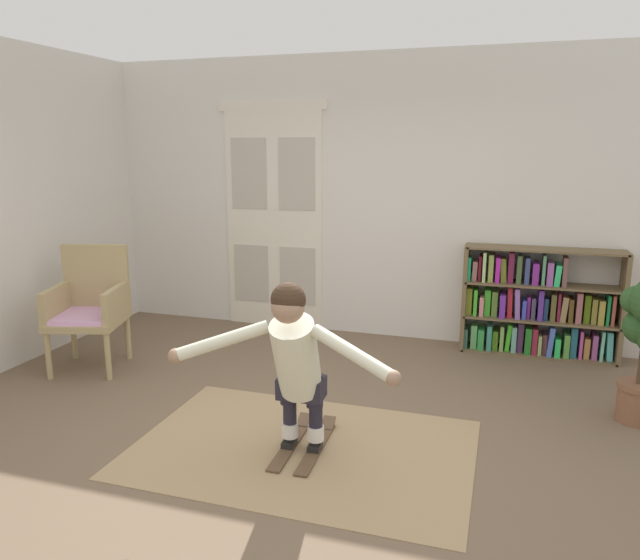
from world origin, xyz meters
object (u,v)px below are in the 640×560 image
object	(u,v)px
wicker_chair	(90,304)
person_skier	(295,356)
skis_pair	(304,443)
bookshelf	(535,308)

from	to	relation	value
wicker_chair	person_skier	bearing A→B (deg)	-24.01
wicker_chair	skis_pair	xyz separation A→B (m)	(2.35, -0.87, -0.56)
bookshelf	person_skier	xyz separation A→B (m)	(-1.51, -2.59, 0.24)
skis_pair	person_skier	distance (m)	0.71
skis_pair	person_skier	world-z (taller)	person_skier
wicker_chair	person_skier	size ratio (longest dim) A/B	0.78
bookshelf	skis_pair	xyz separation A→B (m)	(-1.52, -2.41, -0.44)
wicker_chair	skis_pair	distance (m)	2.56
wicker_chair	person_skier	world-z (taller)	person_skier
bookshelf	skis_pair	bearing A→B (deg)	-122.22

